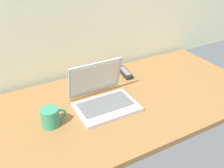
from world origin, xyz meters
TOP-DOWN VIEW (x-y plane):
  - desk at (0.00, 0.00)m, footprint 1.60×0.76m
  - laptop at (-0.09, 0.02)m, footprint 0.31×0.27m
  - coffee_mug at (-0.38, -0.02)m, footprint 0.12×0.08m
  - remote_control_far at (0.19, 0.25)m, footprint 0.07×0.16m

SIDE VIEW (x-z plane):
  - desk at x=0.00m, z-range 0.00..0.03m
  - remote_control_far at x=0.19m, z-range 0.03..0.05m
  - laptop at x=-0.09m, z-range -0.03..0.18m
  - coffee_mug at x=-0.38m, z-range 0.03..0.12m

